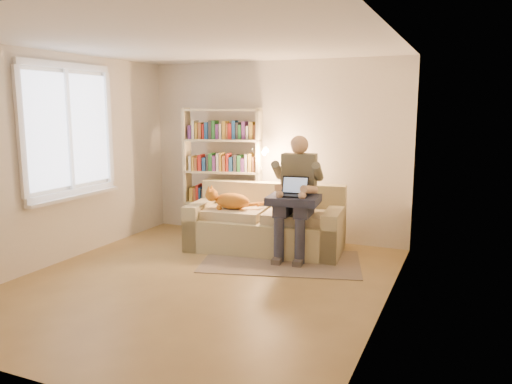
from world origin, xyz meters
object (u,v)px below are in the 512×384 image
at_px(bookshelf, 223,167).
at_px(cat, 228,200).
at_px(laptop, 298,191).
at_px(sofa, 266,226).
at_px(person, 296,190).

bearing_deg(bookshelf, cat, -68.54).
bearing_deg(laptop, sofa, 148.22).
bearing_deg(laptop, cat, 170.01).
distance_m(cat, bookshelf, 0.76).
distance_m(sofa, person, 0.73).
relative_size(sofa, person, 1.38).
bearing_deg(laptop, bookshelf, 149.80).
xyz_separation_m(person, cat, (-0.95, -0.08, -0.19)).
relative_size(person, bookshelf, 0.82).
bearing_deg(laptop, person, 108.33).
relative_size(cat, laptop, 2.02).
bearing_deg(bookshelf, sofa, -34.67).
height_order(sofa, laptop, laptop).
relative_size(sofa, cat, 2.91).
bearing_deg(person, bookshelf, 154.21).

